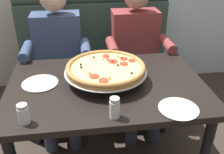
# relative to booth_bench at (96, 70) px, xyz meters

# --- Properties ---
(booth_bench) EXTENTS (1.50, 0.78, 1.13)m
(booth_bench) POSITION_rel_booth_bench_xyz_m (0.00, 0.00, 0.00)
(booth_bench) COLOR #384C42
(booth_bench) RESTS_ON ground_plane
(dining_table) EXTENTS (1.25, 0.85, 0.75)m
(dining_table) POSITION_rel_booth_bench_xyz_m (0.00, -0.89, 0.26)
(dining_table) COLOR black
(dining_table) RESTS_ON ground_plane
(diner_left) EXTENTS (0.54, 0.64, 1.27)m
(diner_left) POSITION_rel_booth_bench_xyz_m (-0.34, -0.27, 0.31)
(diner_left) COLOR #2D3342
(diner_left) RESTS_ON ground_plane
(diner_right) EXTENTS (0.54, 0.64, 1.27)m
(diner_right) POSITION_rel_booth_bench_xyz_m (0.34, -0.27, 0.31)
(diner_right) COLOR #2D3342
(diner_right) RESTS_ON ground_plane
(pizza) EXTENTS (0.52, 0.52, 0.12)m
(pizza) POSITION_rel_booth_bench_xyz_m (0.00, -0.85, 0.44)
(pizza) COLOR silver
(pizza) RESTS_ON dining_table
(shaker_parmesan) EXTENTS (0.06, 0.06, 0.11)m
(shaker_parmesan) POSITION_rel_booth_bench_xyz_m (-0.45, -1.22, 0.40)
(shaker_parmesan) COLOR white
(shaker_parmesan) RESTS_ON dining_table
(shaker_pepper_flakes) EXTENTS (0.05, 0.05, 0.11)m
(shaker_pepper_flakes) POSITION_rel_booth_bench_xyz_m (-0.00, -1.24, 0.40)
(shaker_pepper_flakes) COLOR white
(shaker_pepper_flakes) RESTS_ON dining_table
(plate_near_left) EXTENTS (0.22, 0.22, 0.02)m
(plate_near_left) POSITION_rel_booth_bench_xyz_m (0.35, -1.22, 0.36)
(plate_near_left) COLOR white
(plate_near_left) RESTS_ON dining_table
(plate_near_right) EXTENTS (0.23, 0.23, 0.02)m
(plate_near_right) POSITION_rel_booth_bench_xyz_m (-0.42, -0.84, 0.36)
(plate_near_right) COLOR white
(plate_near_right) RESTS_ON dining_table
(patio_chair) EXTENTS (0.42, 0.41, 0.86)m
(patio_chair) POSITION_rel_booth_bench_xyz_m (1.30, 1.37, 0.13)
(patio_chair) COLOR black
(patio_chair) RESTS_ON ground_plane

